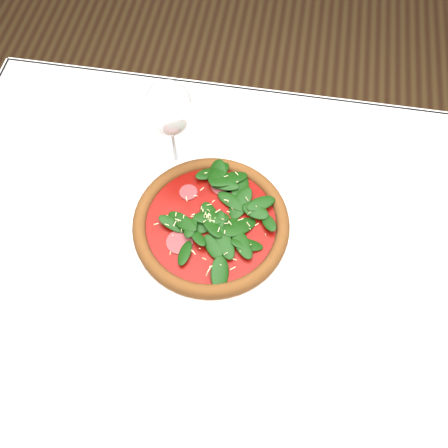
# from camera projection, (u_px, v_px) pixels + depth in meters

# --- Properties ---
(ground) EXTENTS (6.00, 6.00, 0.00)m
(ground) POSITION_uv_depth(u_px,v_px,m) (235.00, 355.00, 1.56)
(ground) COLOR brown
(ground) RESTS_ON ground
(dining_table) EXTENTS (1.21, 0.81, 0.75)m
(dining_table) POSITION_uv_depth(u_px,v_px,m) (242.00, 277.00, 0.99)
(dining_table) COLOR white
(dining_table) RESTS_ON ground
(plate) EXTENTS (0.33, 0.33, 0.01)m
(plate) POSITION_uv_depth(u_px,v_px,m) (211.00, 228.00, 0.92)
(plate) COLOR white
(plate) RESTS_ON dining_table
(pizza) EXTENTS (0.32, 0.32, 0.04)m
(pizza) POSITION_uv_depth(u_px,v_px,m) (211.00, 223.00, 0.90)
(pizza) COLOR #9A6025
(pizza) RESTS_ON plate
(wine_glass) EXTENTS (0.09, 0.09, 0.21)m
(wine_glass) POSITION_uv_depth(u_px,v_px,m) (169.00, 111.00, 0.87)
(wine_glass) COLOR white
(wine_glass) RESTS_ON dining_table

